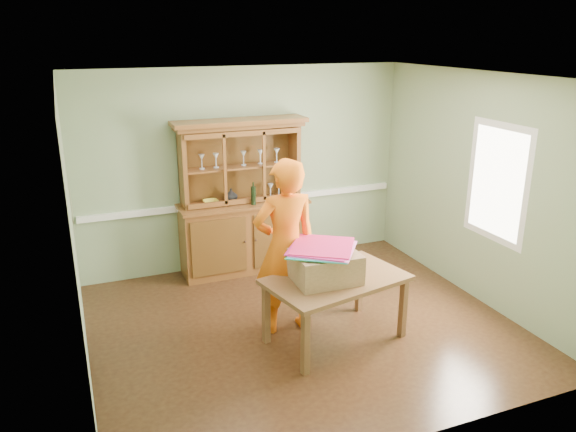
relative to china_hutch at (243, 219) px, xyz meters
name	(u,v)px	position (x,y,z in m)	size (l,w,h in m)	color
floor	(303,326)	(0.12, -1.77, -0.72)	(4.50, 4.50, 0.00)	#4D3018
ceiling	(305,77)	(0.12, -1.77, 1.98)	(4.50, 4.50, 0.00)	white
wall_back	(245,169)	(0.12, 0.23, 0.63)	(4.50, 4.50, 0.00)	#8AA27A
wall_left	(74,239)	(-2.13, -1.77, 0.63)	(4.00, 4.00, 0.00)	#8AA27A
wall_right	(479,189)	(2.37, -1.77, 0.63)	(4.00, 4.00, 0.00)	#8AA27A
wall_front	(414,288)	(0.12, -3.77, 0.63)	(4.50, 4.50, 0.00)	#8AA27A
chair_rail	(247,201)	(0.12, 0.21, 0.18)	(4.41, 0.05, 0.08)	white
framed_map	(72,208)	(-2.11, -1.47, 0.83)	(0.03, 0.60, 0.46)	#352015
window_panel	(497,183)	(2.35, -2.07, 0.78)	(0.03, 0.96, 1.36)	white
china_hutch	(243,219)	(0.00, 0.00, 0.00)	(1.75, 0.58, 2.05)	brown
dining_table	(336,285)	(0.33, -2.14, -0.10)	(1.57, 1.13, 0.71)	brown
cardboard_box	(325,266)	(0.20, -2.15, 0.14)	(0.64, 0.51, 0.30)	#A78056
kite_stack	(322,249)	(0.17, -2.11, 0.32)	(0.82, 0.82, 0.05)	yellow
person	(285,247)	(-0.07, -1.73, 0.23)	(0.70, 0.46, 1.91)	orange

